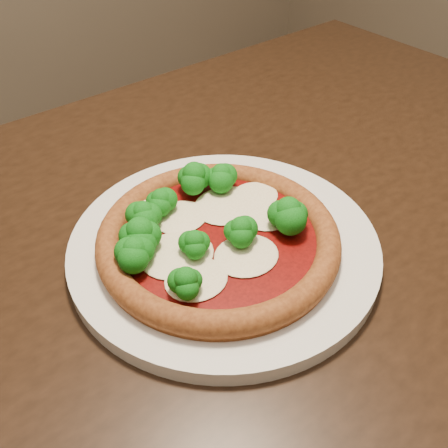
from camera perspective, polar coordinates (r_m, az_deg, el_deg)
dining_table at (r=0.69m, az=0.08°, el=-4.75°), size 1.32×0.83×0.75m
plate at (r=0.56m, az=-0.00°, el=-2.39°), size 0.35×0.35×0.02m
pizza at (r=0.54m, az=-1.34°, el=-1.11°), size 0.26×0.26×0.06m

